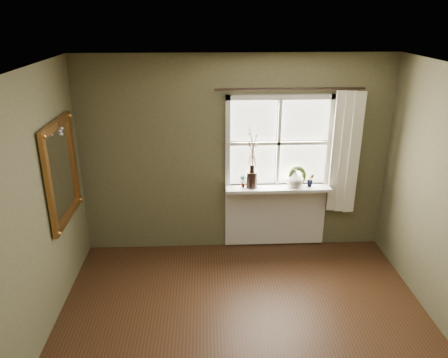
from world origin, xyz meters
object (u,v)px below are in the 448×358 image
object	(u,v)px
dark_jug	(252,180)
wreath	(297,178)
cream_vase	(295,178)
gilt_mirror	(62,172)

from	to	relation	value
dark_jug	wreath	distance (m)	0.60
cream_vase	gilt_mirror	size ratio (longest dim) A/B	0.20
cream_vase	gilt_mirror	xyz separation A→B (m)	(-2.73, -0.67, 0.39)
dark_jug	wreath	size ratio (longest dim) A/B	0.79
dark_jug	wreath	xyz separation A→B (m)	(0.60, 0.04, -0.00)
dark_jug	gilt_mirror	xyz separation A→B (m)	(-2.17, -0.67, 0.40)
wreath	gilt_mirror	world-z (taller)	gilt_mirror
cream_vase	gilt_mirror	distance (m)	2.84
wreath	cream_vase	bearing A→B (deg)	-156.99
dark_jug	wreath	world-z (taller)	wreath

